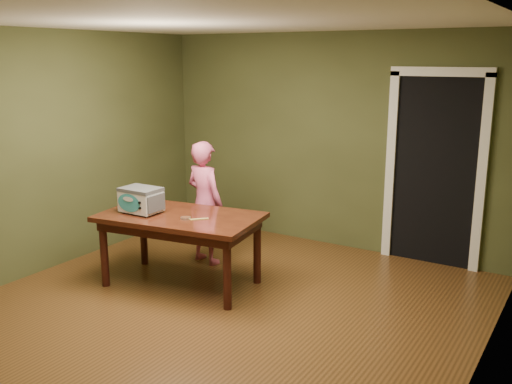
% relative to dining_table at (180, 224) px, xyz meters
% --- Properties ---
extents(floor, '(5.00, 5.00, 0.00)m').
position_rel_dining_table_xyz_m(floor, '(0.69, -0.47, -0.65)').
color(floor, brown).
rests_on(floor, ground).
extents(room_shell, '(4.52, 5.02, 2.61)m').
position_rel_dining_table_xyz_m(room_shell, '(0.69, -0.47, 1.06)').
color(room_shell, '#484F2A').
rests_on(room_shell, ground).
extents(doorway, '(1.10, 0.66, 2.25)m').
position_rel_dining_table_xyz_m(doorway, '(1.99, 2.31, 0.41)').
color(doorway, black).
rests_on(doorway, ground).
extents(dining_table, '(1.71, 1.12, 0.75)m').
position_rel_dining_table_xyz_m(dining_table, '(0.00, 0.00, 0.00)').
color(dining_table, black).
rests_on(dining_table, floor).
extents(toy_oven, '(0.42, 0.29, 0.26)m').
position_rel_dining_table_xyz_m(toy_oven, '(-0.39, -0.14, 0.24)').
color(toy_oven, '#4C4F54').
rests_on(toy_oven, dining_table).
extents(baking_pan, '(0.10, 0.10, 0.02)m').
position_rel_dining_table_xyz_m(baking_pan, '(0.15, -0.10, 0.11)').
color(baking_pan, silver).
rests_on(baking_pan, dining_table).
extents(spatula, '(0.14, 0.15, 0.01)m').
position_rel_dining_table_xyz_m(spatula, '(0.27, -0.03, 0.10)').
color(spatula, '#CFBD5A').
rests_on(spatula, dining_table).
extents(child, '(0.57, 0.43, 1.40)m').
position_rel_dining_table_xyz_m(child, '(-0.20, 0.68, 0.05)').
color(child, '#D45782').
rests_on(child, floor).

